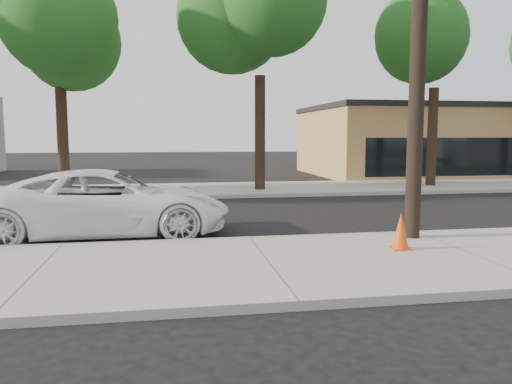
% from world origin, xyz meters
% --- Properties ---
extents(ground, '(120.00, 120.00, 0.00)m').
position_xyz_m(ground, '(0.00, 0.00, 0.00)').
color(ground, black).
rests_on(ground, ground).
extents(near_sidewalk, '(90.00, 4.40, 0.15)m').
position_xyz_m(near_sidewalk, '(0.00, -4.30, 0.07)').
color(near_sidewalk, gray).
rests_on(near_sidewalk, ground).
extents(far_sidewalk, '(90.00, 5.00, 0.15)m').
position_xyz_m(far_sidewalk, '(0.00, 8.50, 0.07)').
color(far_sidewalk, gray).
rests_on(far_sidewalk, ground).
extents(curb_near, '(90.00, 0.12, 0.16)m').
position_xyz_m(curb_near, '(0.00, -2.10, 0.07)').
color(curb_near, '#9E9B93').
rests_on(curb_near, ground).
extents(building_main, '(18.00, 10.00, 4.00)m').
position_xyz_m(building_main, '(16.00, 16.00, 2.00)').
color(building_main, '#A37244').
rests_on(building_main, ground).
extents(utility_pole, '(1.40, 0.34, 9.00)m').
position_xyz_m(utility_pole, '(3.60, -2.70, 4.70)').
color(utility_pole, black).
rests_on(utility_pole, near_sidewalk).
extents(tree_b, '(4.34, 4.20, 8.45)m').
position_xyz_m(tree_b, '(-5.81, 8.06, 6.15)').
color(tree_b, black).
rests_on(tree_b, far_sidewalk).
extents(tree_c, '(4.96, 4.80, 9.55)m').
position_xyz_m(tree_c, '(2.22, 7.64, 6.91)').
color(tree_c, black).
rests_on(tree_c, far_sidewalk).
extents(tree_d, '(4.50, 4.35, 8.75)m').
position_xyz_m(tree_d, '(10.20, 7.95, 6.37)').
color(tree_d, black).
rests_on(tree_d, far_sidewalk).
extents(police_cruiser, '(5.88, 2.83, 1.62)m').
position_xyz_m(police_cruiser, '(-3.23, -0.65, 0.81)').
color(police_cruiser, white).
rests_on(police_cruiser, ground).
extents(traffic_cone, '(0.41, 0.41, 0.74)m').
position_xyz_m(traffic_cone, '(2.82, -3.75, 0.51)').
color(traffic_cone, '#E3430B').
rests_on(traffic_cone, near_sidewalk).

